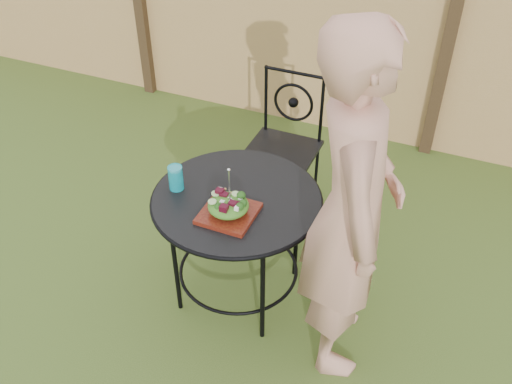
{
  "coord_description": "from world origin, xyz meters",
  "views": [
    {
      "loc": [
        1.55,
        -1.96,
        2.62
      ],
      "look_at": [
        0.62,
        0.22,
        0.75
      ],
      "focal_mm": 40.0,
      "sensor_mm": 36.0,
      "label": 1
    }
  ],
  "objects_px": {
    "patio_chair": "(284,141)",
    "diner": "(352,212)",
    "patio_table": "(237,217)",
    "salad_plate": "(229,213)"
  },
  "relations": [
    {
      "from": "diner",
      "to": "patio_table",
      "type": "bearing_deg",
      "value": 61.45
    },
    {
      "from": "patio_table",
      "to": "diner",
      "type": "xyz_separation_m",
      "value": [
        0.64,
        -0.13,
        0.35
      ]
    },
    {
      "from": "diner",
      "to": "salad_plate",
      "type": "relative_size",
      "value": 6.93
    },
    {
      "from": "patio_table",
      "to": "patio_chair",
      "type": "relative_size",
      "value": 0.97
    },
    {
      "from": "patio_table",
      "to": "diner",
      "type": "bearing_deg",
      "value": -11.18
    },
    {
      "from": "patio_table",
      "to": "patio_chair",
      "type": "height_order",
      "value": "patio_chair"
    },
    {
      "from": "patio_table",
      "to": "patio_chair",
      "type": "distance_m",
      "value": 0.93
    },
    {
      "from": "salad_plate",
      "to": "diner",
      "type": "bearing_deg",
      "value": 2.17
    },
    {
      "from": "patio_chair",
      "to": "diner",
      "type": "bearing_deg",
      "value": -55.67
    },
    {
      "from": "patio_table",
      "to": "salad_plate",
      "type": "bearing_deg",
      "value": -80.68
    }
  ]
}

